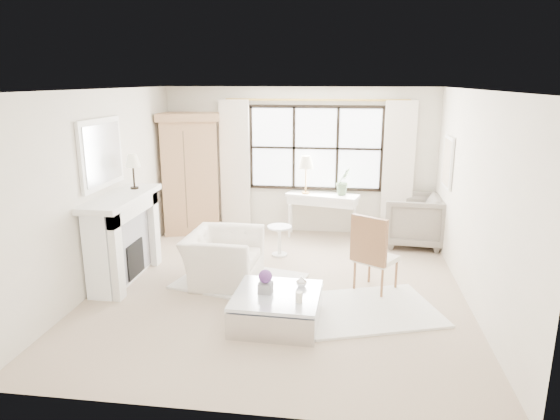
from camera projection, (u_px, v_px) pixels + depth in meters
The scene contains 32 objects.
floor at pixel (279, 287), 6.99m from camera, with size 5.50×5.50×0.00m, color #BEA58D.
ceiling at pixel (279, 90), 6.30m from camera, with size 5.50×5.50×0.00m, color white.
wall_back at pixel (299, 161), 9.28m from camera, with size 5.00×5.00×0.00m, color silver.
wall_front at pixel (233, 269), 4.01m from camera, with size 5.00×5.00×0.00m, color white.
wall_left at pixel (102, 188), 6.97m from camera, with size 5.50×5.50×0.00m, color beige.
wall_right at pixel (474, 199), 6.32m from camera, with size 5.50×5.50×0.00m, color white.
window_pane at pixel (316, 148), 9.16m from camera, with size 2.40×0.02×1.50m, color white.
window_frame at pixel (316, 148), 9.15m from camera, with size 2.50×0.04×1.50m, color black, non-canonical shape.
curtain_rod at pixel (316, 100), 8.88m from camera, with size 0.04×0.04×3.30m, color #BB9641.
curtain_left at pixel (235, 167), 9.37m from camera, with size 0.55×0.10×2.47m, color silver.
curtain_right at pixel (398, 170), 8.98m from camera, with size 0.55×0.10×2.47m, color white.
fireplace at pixel (122, 237), 7.12m from camera, with size 0.58×1.66×1.26m.
mirror_frame at pixel (101, 153), 6.84m from camera, with size 0.05×1.15×0.95m, color white.
mirror_glass at pixel (103, 153), 6.84m from camera, with size 0.02×1.00×0.80m, color silver.
art_frame at pixel (448, 162), 7.90m from camera, with size 0.04×0.62×0.82m, color white.
art_canvas at pixel (447, 162), 7.91m from camera, with size 0.01×0.52×0.72m, color beige.
mantel_lamp at pixel (133, 162), 7.26m from camera, with size 0.22×0.22×0.51m.
armoire at pixel (190, 173), 9.28m from camera, with size 1.27×0.99×2.24m.
console_table at pixel (322, 215), 9.18m from camera, with size 1.37×0.74×0.80m.
console_lamp at pixel (306, 163), 8.99m from camera, with size 0.28×0.28×0.69m.
orchid_plant at pixel (343, 181), 8.96m from camera, with size 0.28×0.22×0.50m, color #536E49.
side_table at pixel (279, 236), 8.17m from camera, with size 0.40×0.40×0.51m.
rug_left at pixel (240, 281), 7.18m from camera, with size 1.70×1.20×0.03m, color white.
rug_right at pixel (368, 310), 6.28m from camera, with size 1.68×1.26×0.03m, color white.
club_armchair at pixel (223, 257), 7.12m from camera, with size 1.11×0.97×0.72m, color white.
wingback_chair at pixel (413, 220), 8.70m from camera, with size 0.96×0.99×0.90m, color gray.
french_chair at pixel (375, 270), 6.80m from camera, with size 0.66×0.67×1.08m.
coffee_table at pixel (277, 309), 5.93m from camera, with size 1.03×1.03×0.38m.
planter_box at pixel (266, 288), 5.89m from camera, with size 0.16×0.16×0.12m, color gray.
planter_flowers at pixel (265, 276), 5.86m from camera, with size 0.16×0.16×0.16m, color #5F317B.
pillar_candle at pixel (299, 297), 5.64m from camera, with size 0.08×0.08×0.12m, color white.
coffee_vase at pixel (301, 281), 6.06m from camera, with size 0.13×0.13×0.14m, color silver.
Camera 1 is at (0.88, -6.42, 2.82)m, focal length 32.00 mm.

